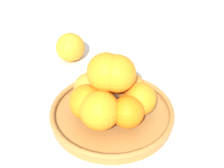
# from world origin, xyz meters

# --- Properties ---
(ground_plane) EXTENTS (4.00, 4.00, 0.00)m
(ground_plane) POSITION_xyz_m (0.00, 0.00, 0.00)
(ground_plane) COLOR beige
(fruit_bowl) EXTENTS (0.28, 0.28, 0.03)m
(fruit_bowl) POSITION_xyz_m (0.00, 0.00, 0.01)
(fruit_bowl) COLOR #A57238
(fruit_bowl) RESTS_ON ground_plane
(orange_pile) EXTENTS (0.19, 0.18, 0.14)m
(orange_pile) POSITION_xyz_m (-0.01, 0.00, 0.08)
(orange_pile) COLOR orange
(orange_pile) RESTS_ON fruit_bowl
(stray_orange) EXTENTS (0.08, 0.08, 0.08)m
(stray_orange) POSITION_xyz_m (0.22, 0.14, 0.04)
(stray_orange) COLOR orange
(stray_orange) RESTS_ON ground_plane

